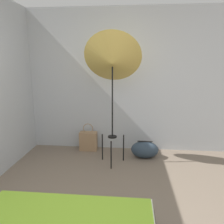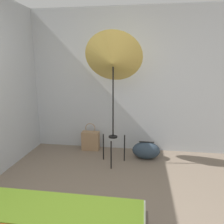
{
  "view_description": "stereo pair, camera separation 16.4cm",
  "coord_description": "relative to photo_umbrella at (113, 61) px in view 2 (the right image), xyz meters",
  "views": [
    {
      "loc": [
        0.42,
        -1.61,
        1.64
      ],
      "look_at": [
        0.12,
        1.55,
        0.92
      ],
      "focal_mm": 35.0,
      "sensor_mm": 36.0,
      "label": 1
    },
    {
      "loc": [
        0.58,
        -1.59,
        1.64
      ],
      "look_at": [
        0.12,
        1.55,
        0.92
      ],
      "focal_mm": 35.0,
      "sensor_mm": 36.0,
      "label": 2
    }
  ],
  "objects": [
    {
      "name": "wall_back",
      "position": [
        -0.11,
        0.69,
        -0.36
      ],
      "size": [
        8.0,
        0.05,
        2.6
      ],
      "color": "#B7BCC1",
      "rests_on": "ground_plane"
    },
    {
      "name": "photo_umbrella",
      "position": [
        0.0,
        0.0,
        0.0
      ],
      "size": [
        0.89,
        0.65,
        2.1
      ],
      "color": "black",
      "rests_on": "ground_plane"
    },
    {
      "name": "tote_bag",
      "position": [
        -0.51,
        0.5,
        -1.48
      ],
      "size": [
        0.33,
        0.16,
        0.53
      ],
      "color": "#9E7A56",
      "rests_on": "ground_plane"
    },
    {
      "name": "duffel_bag",
      "position": [
        0.55,
        0.26,
        -1.52
      ],
      "size": [
        0.48,
        0.3,
        0.3
      ],
      "color": "#2D3D4C",
      "rests_on": "ground_plane"
    }
  ]
}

